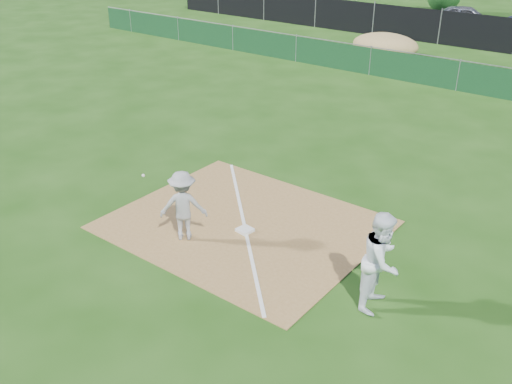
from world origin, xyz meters
TOP-DOWN VIEW (x-y plane):
  - ground at (0.00, 10.00)m, footprint 90.00×90.00m
  - infield_dirt at (0.00, 1.00)m, footprint 6.00×5.00m
  - foul_line at (0.00, 1.00)m, footprint 5.01×5.01m
  - green_fence at (0.00, 15.00)m, footprint 44.00×0.05m
  - dirt_mound at (-5.00, 18.50)m, footprint 3.38×2.60m
  - first_base at (0.22, 0.75)m, footprint 0.38×0.38m
  - play_at_first at (-0.70, -0.30)m, footprint 2.14×1.15m
  - runner at (3.93, 0.20)m, footprint 0.86×1.05m
  - car_left at (-4.31, 27.96)m, footprint 4.51×2.92m

SIDE VIEW (x-z plane):
  - ground at x=0.00m, z-range 0.00..0.00m
  - infield_dirt at x=0.00m, z-range 0.00..0.02m
  - foul_line at x=0.00m, z-range 0.02..0.03m
  - first_base at x=0.22m, z-range 0.02..0.09m
  - dirt_mound at x=-5.00m, z-range 0.00..1.17m
  - green_fence at x=0.00m, z-range 0.00..1.20m
  - car_left at x=-4.31m, z-range 0.01..1.44m
  - play_at_first at x=-0.70m, z-range 0.02..1.68m
  - runner at x=3.93m, z-range 0.00..1.99m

